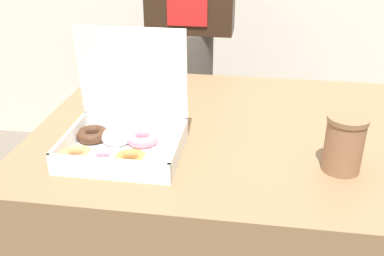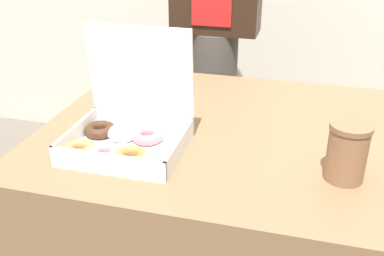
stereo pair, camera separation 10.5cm
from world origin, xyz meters
The scene contains 4 objects.
table centered at (0.00, 0.00, 0.38)m, with size 1.05×0.86×0.77m.
donut_box centered at (-0.24, -0.19, 0.81)m, with size 0.31×0.25×0.30m.
coffee_cup centered at (0.29, -0.19, 0.84)m, with size 0.09×0.09×0.14m.
person_customer centered at (-0.21, 0.73, 0.90)m, with size 0.36×0.21×1.62m.
Camera 2 is at (0.19, -1.13, 1.33)m, focal length 42.00 mm.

